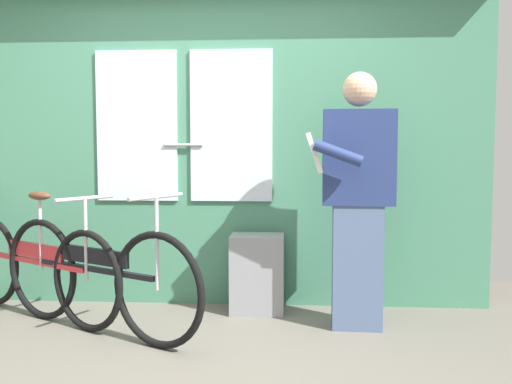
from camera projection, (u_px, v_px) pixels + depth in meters
ground_plane at (177, 375)px, 2.89m from camera, size 5.06×4.21×0.04m
train_door_wall at (211, 141)px, 4.09m from camera, size 4.06×0.28×2.33m
bicycle_near_door at (94, 275)px, 3.48m from camera, size 1.55×0.88×0.90m
bicycle_leaning_behind at (35, 266)px, 3.81m from camera, size 1.51×0.93×0.86m
passenger_reading_newspaper at (357, 195)px, 3.52m from camera, size 0.57×0.49×1.64m
trash_bin_by_wall at (257, 273)px, 3.92m from camera, size 0.38×0.28×0.55m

